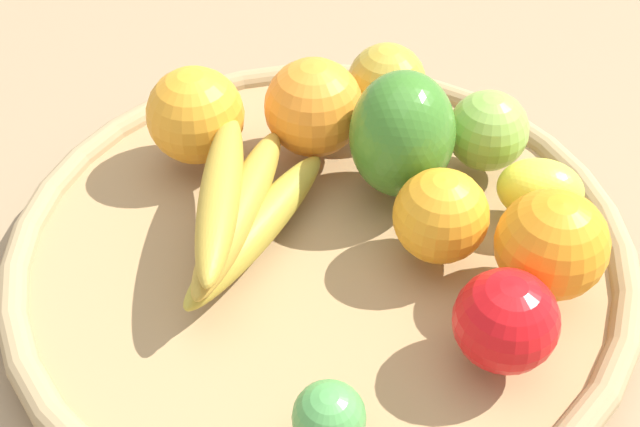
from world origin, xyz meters
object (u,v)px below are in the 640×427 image
Objects in this scene: orange_2 at (551,245)px; lemon_0 at (540,190)px; bell_pepper at (402,134)px; apple_1 at (488,131)px; orange_0 at (441,216)px; banana_bunch at (240,210)px; lime_0 at (329,417)px; apple_0 at (387,83)px; apple_2 at (506,321)px; orange_1 at (196,115)px; orange_3 at (314,107)px.

orange_2 is 1.19× the size of lemon_0.
apple_1 is (0.03, 0.07, -0.02)m from bell_pepper.
lemon_0 is at bearing 74.47° from orange_0.
lemon_0 is (0.13, 0.18, -0.00)m from banana_bunch.
lemon_0 is (-0.04, 0.25, 0.00)m from lime_0.
banana_bunch is 2.66× the size of apple_0.
lemon_0 is (-0.05, 0.05, -0.01)m from orange_2.
apple_2 is at bearing 16.80° from banana_bunch.
apple_2 is at bearing -154.21° from bell_pepper.
orange_0 is at bearing 111.05° from lime_0.
orange_0 reaches higher than lemon_0.
orange_0 is at bearing -154.43° from bell_pepper.
apple_1 is 0.11m from orange_0.
orange_2 is at bearing -48.93° from lemon_0.
bell_pepper is 1.49× the size of apple_0.
apple_1 is 0.28m from lime_0.
bell_pepper is 2.31× the size of lime_0.
bell_pepper is 0.17m from apple_2.
orange_1 is 0.09m from orange_3.
apple_0 is 0.32m from lime_0.
orange_0 is (0.20, 0.06, -0.01)m from orange_1.
bell_pepper is 0.11m from lemon_0.
orange_1 is 1.81× the size of lime_0.
orange_1 is at bearing -112.73° from apple_0.
orange_1 is 0.28m from lime_0.
orange_0 reaches higher than apple_1.
orange_2 is (0.28, 0.09, -0.00)m from orange_1.
apple_2 is 1.03× the size of apple_1.
orange_3 is (-0.01, -0.08, 0.01)m from apple_0.
orange_2 is at bearing -32.16° from apple_1.
orange_3 reaches higher than orange_1.
bell_pepper is 1.50× the size of apple_2.
bell_pepper is at bearing -38.26° from apple_0.
orange_3 is 0.27m from lime_0.
orange_1 is 1.18× the size of apple_2.
orange_1 is 1.15× the size of orange_0.
banana_bunch is (-0.04, -0.13, -0.02)m from bell_pepper.
orange_0 is (0.04, -0.10, 0.00)m from apple_1.
orange_0 is (-0.07, -0.03, -0.00)m from orange_2.
bell_pepper is 0.23m from lime_0.
lemon_0 is at bearing 117.98° from apple_2.
banana_bunch is at bearing -143.63° from orange_2.
lime_0 is (-0.01, -0.19, -0.02)m from orange_2.
orange_3 reaches higher than apple_1.
apple_0 is 0.16m from lemon_0.
lime_0 is (0.13, -0.19, -0.03)m from bell_pepper.
apple_0 and orange_0 have the same top height.
orange_1 is at bearing -162.66° from orange_0.
banana_bunch is 2.23× the size of orange_3.
orange_1 is 0.21m from orange_0.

